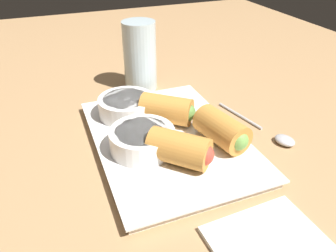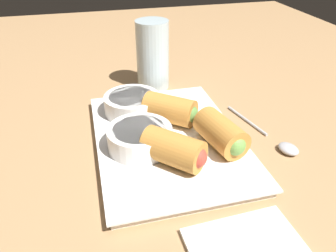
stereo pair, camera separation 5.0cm
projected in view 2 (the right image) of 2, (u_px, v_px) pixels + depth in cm
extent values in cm
cube|color=#A87F54|center=(168.00, 149.00, 51.13)|extent=(180.00, 140.00, 2.00)
cube|color=white|center=(168.00, 141.00, 50.24)|extent=(29.13, 20.51, 1.20)
cube|color=white|center=(168.00, 137.00, 49.84)|extent=(30.29, 21.33, 0.30)
cylinder|color=#C68438|center=(170.00, 109.00, 52.21)|extent=(8.60, 9.04, 4.46)
sphere|color=#56843D|center=(189.00, 114.00, 50.98)|extent=(2.90, 2.90, 2.90)
cylinder|color=#C68438|center=(173.00, 149.00, 43.17)|extent=(8.86, 8.85, 4.46)
sphere|color=#B23D2D|center=(196.00, 157.00, 41.72)|extent=(2.90, 2.90, 2.90)
cylinder|color=#C68438|center=(221.00, 133.00, 46.47)|extent=(8.83, 6.09, 4.46)
sphere|color=#6B9E47|center=(235.00, 145.00, 43.94)|extent=(2.90, 2.90, 2.90)
cylinder|color=white|center=(140.00, 138.00, 46.52)|extent=(9.25, 9.25, 3.15)
cylinder|color=#DBBC89|center=(139.00, 130.00, 45.83)|extent=(7.58, 7.58, 0.57)
cylinder|color=white|center=(132.00, 104.00, 55.04)|extent=(9.25, 9.25, 3.15)
cylinder|color=beige|center=(132.00, 97.00, 54.35)|extent=(7.58, 7.58, 0.57)
cylinder|color=#B2B2B7|center=(247.00, 120.00, 56.04)|extent=(10.11, 2.70, 0.50)
ellipsoid|color=#B2B2B7|center=(288.00, 149.00, 48.53)|extent=(3.80, 3.22, 1.15)
cylinder|color=silver|center=(153.00, 55.00, 64.45)|extent=(6.43, 6.43, 13.44)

